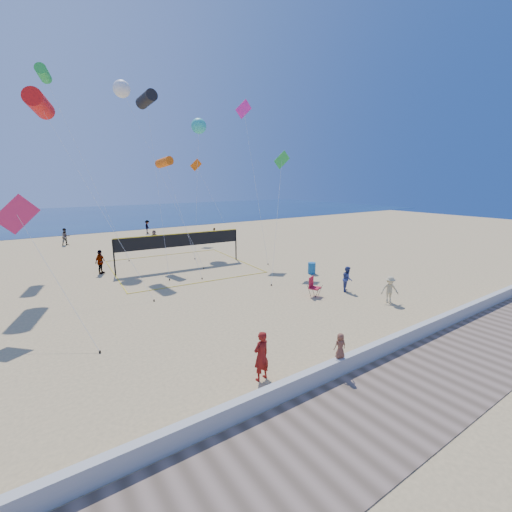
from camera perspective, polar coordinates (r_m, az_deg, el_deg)
ground at (r=15.50m, az=8.27°, el=-12.79°), size 120.00×120.00×0.00m
ocean at (r=73.14m, az=-26.88°, el=5.99°), size 140.00×50.00×0.03m
seawall at (r=13.57m, az=17.23°, el=-15.70°), size 32.00×0.30×0.60m
boardwalk at (r=12.77m, az=24.59°, el=-19.72°), size 32.00×3.60×0.03m
woman at (r=11.88m, az=0.88°, el=-16.30°), size 0.68×0.49×1.73m
toddler at (r=12.46m, az=13.85°, el=-14.30°), size 0.49×0.39×0.89m
bystander_a at (r=21.42m, az=14.98°, el=-3.70°), size 0.95×0.94×1.54m
bystander_b at (r=20.18m, az=21.40°, el=-5.23°), size 1.11×1.01×1.49m
far_person_0 at (r=26.96m, az=-24.54°, el=-0.91°), size 1.01×1.03×1.74m
far_person_1 at (r=37.82m, az=-16.59°, el=3.04°), size 1.40×0.78×1.44m
far_person_2 at (r=38.38m, az=-6.93°, el=3.61°), size 0.49×0.61×1.46m
far_person_3 at (r=40.64m, az=-29.16°, el=2.82°), size 1.00×0.87×1.76m
far_person_4 at (r=45.72m, az=-17.65°, el=4.67°), size 1.07×1.24×1.67m
camp_chair at (r=20.15m, az=9.51°, el=-4.84°), size 0.79×0.90×1.26m
trash_barrel at (r=24.97m, az=9.27°, el=-2.01°), size 0.58×0.58×0.81m
volleyball_net at (r=26.99m, az=-12.54°, el=2.01°), size 10.50×10.37×2.63m
kite_0 at (r=26.62m, az=-32.44°, el=20.60°), size 4.78×9.57×11.93m
kite_1 at (r=29.98m, az=-17.78°, el=23.61°), size 1.89×7.55×13.27m
kite_2 at (r=28.70m, az=-15.03°, el=14.82°), size 1.06×7.30×8.43m
kite_3 at (r=18.56m, az=-34.71°, el=5.08°), size 3.01×5.37×6.02m
kite_4 at (r=26.32m, az=4.23°, el=14.45°), size 4.77×4.32×8.80m
kite_5 at (r=31.63m, az=-1.84°, el=21.94°), size 2.01×5.42×13.43m
kite_6 at (r=33.34m, az=-21.49°, el=24.47°), size 3.80×9.29×14.68m
kite_7 at (r=35.05m, az=-9.52°, el=20.58°), size 4.08×5.85×12.34m
kite_8 at (r=34.58m, az=-31.91°, el=24.38°), size 4.88×5.77×15.32m
kite_9 at (r=38.77m, az=-9.49°, el=13.80°), size 1.74×6.80×8.93m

